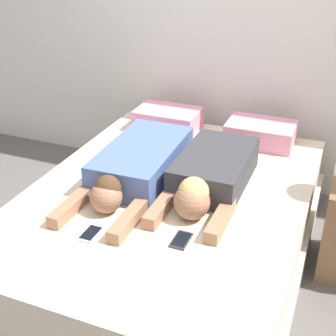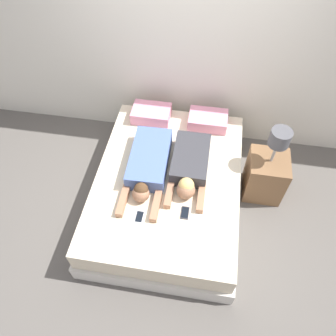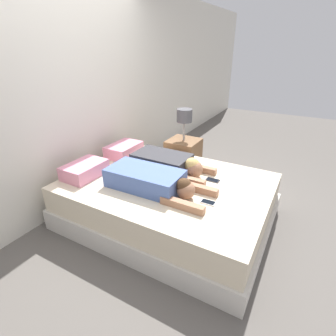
{
  "view_description": "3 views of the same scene",
  "coord_description": "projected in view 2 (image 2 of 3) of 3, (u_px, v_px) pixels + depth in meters",
  "views": [
    {
      "loc": [
        0.87,
        -2.15,
        1.87
      ],
      "look_at": [
        0.0,
        0.0,
        0.65
      ],
      "focal_mm": 50.0,
      "sensor_mm": 36.0,
      "label": 1
    },
    {
      "loc": [
        0.34,
        -2.05,
        3.34
      ],
      "look_at": [
        0.0,
        0.0,
        0.65
      ],
      "focal_mm": 35.0,
      "sensor_mm": 36.0,
      "label": 2
    },
    {
      "loc": [
        -2.16,
        -1.21,
        1.82
      ],
      "look_at": [
        0.0,
        0.0,
        0.65
      ],
      "focal_mm": 28.0,
      "sensor_mm": 36.0,
      "label": 3
    }
  ],
  "objects": [
    {
      "name": "wall_back",
      "position": [
        186.0,
        46.0,
        3.62
      ],
      "size": [
        12.0,
        0.06,
        2.6
      ],
      "color": "silver",
      "rests_on": "ground_plane"
    },
    {
      "name": "nightstand",
      "position": [
        266.0,
        173.0,
        3.75
      ],
      "size": [
        0.43,
        0.43,
        1.02
      ],
      "color": "brown",
      "rests_on": "ground_plane"
    },
    {
      "name": "pillow_head_right",
      "position": [
        208.0,
        120.0,
        3.94
      ],
      "size": [
        0.46,
        0.31,
        0.15
      ],
      "color": "pink",
      "rests_on": "bed"
    },
    {
      "name": "cell_phone_right",
      "position": [
        185.0,
        213.0,
        3.24
      ],
      "size": [
        0.08,
        0.14,
        0.01
      ],
      "color": "#2D2D33",
      "rests_on": "bed"
    },
    {
      "name": "cell_phone_left",
      "position": [
        139.0,
        217.0,
        3.21
      ],
      "size": [
        0.08,
        0.14,
        0.01
      ],
      "color": "silver",
      "rests_on": "bed"
    },
    {
      "name": "bed",
      "position": [
        168.0,
        190.0,
        3.72
      ],
      "size": [
        1.6,
        2.15,
        0.5
      ],
      "color": "beige",
      "rests_on": "ground_plane"
    },
    {
      "name": "ground_plane",
      "position": [
        168.0,
        201.0,
        3.92
      ],
      "size": [
        12.0,
        12.0,
        0.0
      ],
      "primitive_type": "plane",
      "color": "#5B5651"
    },
    {
      "name": "pillow_head_left",
      "position": [
        151.0,
        114.0,
        4.01
      ],
      "size": [
        0.46,
        0.31,
        0.15
      ],
      "color": "pink",
      "rests_on": "bed"
    },
    {
      "name": "person_left",
      "position": [
        148.0,
        165.0,
        3.5
      ],
      "size": [
        0.42,
        1.1,
        0.2
      ],
      "color": "#4C66A5",
      "rests_on": "bed"
    },
    {
      "name": "person_right",
      "position": [
        189.0,
        166.0,
        3.49
      ],
      "size": [
        0.39,
        0.92,
        0.22
      ],
      "color": "#333338",
      "rests_on": "bed"
    }
  ]
}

